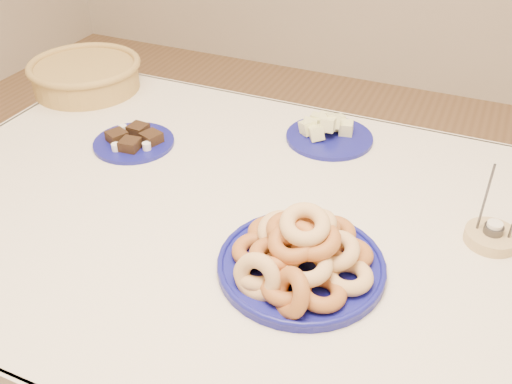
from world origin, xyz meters
TOP-DOWN VIEW (x-y plane):
  - dining_table at (0.00, 0.00)m, footprint 1.71×1.11m
  - donut_platter at (0.13, -0.13)m, footprint 0.42×0.42m
  - melon_plate at (0.01, 0.39)m, footprint 0.31×0.31m
  - brownie_plate at (-0.44, 0.15)m, footprint 0.26×0.26m
  - wicker_basket at (-0.77, 0.39)m, footprint 0.36×0.36m
  - candle_holder at (0.46, 0.11)m, footprint 0.12×0.12m

SIDE VIEW (x-z plane):
  - dining_table at x=0.00m, z-range 0.27..1.02m
  - brownie_plate at x=-0.44m, z-range 0.74..0.78m
  - candle_holder at x=0.46m, z-range 0.68..0.86m
  - melon_plate at x=0.01m, z-range 0.73..0.81m
  - donut_platter at x=0.13m, z-range 0.71..0.86m
  - wicker_basket at x=-0.77m, z-range 0.75..0.85m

